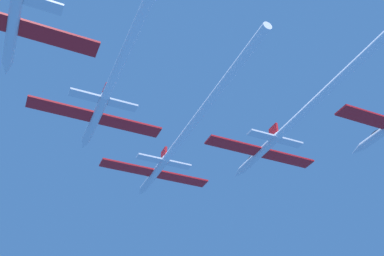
% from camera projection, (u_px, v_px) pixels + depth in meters
% --- Properties ---
extents(jet_lead, '(18.74, 45.01, 3.10)m').
position_uv_depth(jet_lead, '(177.00, 144.00, 69.02)').
color(jet_lead, white).
extents(jet_left_wing, '(18.74, 46.42, 3.10)m').
position_uv_depth(jet_left_wing, '(117.00, 70.00, 55.10)').
color(jet_left_wing, white).
extents(jet_right_wing, '(18.74, 47.37, 3.10)m').
position_uv_depth(jet_right_wing, '(301.00, 114.00, 63.67)').
color(jet_right_wing, white).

